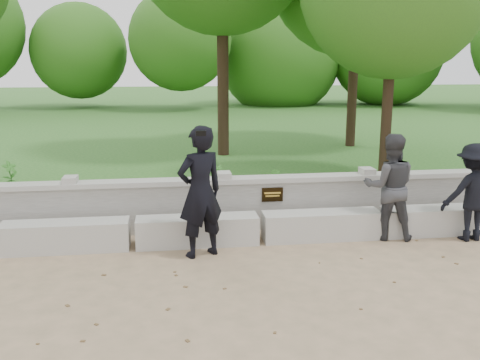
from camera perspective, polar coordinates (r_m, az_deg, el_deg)
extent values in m
plane|color=tan|center=(6.88, 4.96, -11.75)|extent=(80.00, 80.00, 0.00)
cube|color=#225A1D|center=(20.33, -3.73, 5.09)|extent=(40.00, 22.00, 0.25)
cube|color=beige|center=(8.56, -18.10, -5.72)|extent=(1.90, 0.45, 0.45)
cube|color=beige|center=(8.43, -4.55, -5.40)|extent=(1.90, 0.45, 0.45)
cube|color=beige|center=(8.76, 8.67, -4.80)|extent=(1.90, 0.45, 0.45)
cube|color=beige|center=(9.51, 20.34, -4.06)|extent=(1.90, 0.45, 0.45)
cube|color=#B7B4AD|center=(9.14, 1.44, -2.69)|extent=(12.50, 0.25, 0.82)
cube|color=beige|center=(9.03, 1.46, 0.06)|extent=(12.50, 0.35, 0.08)
cube|color=black|center=(9.01, 3.48, -1.56)|extent=(0.36, 0.02, 0.24)
imported|color=black|center=(7.75, -4.27, -1.29)|extent=(0.84, 0.71, 1.94)
cube|color=black|center=(7.20, -4.19, 4.97)|extent=(0.14, 0.08, 0.07)
imported|color=#37383C|center=(8.86, 15.67, -0.70)|extent=(0.96, 0.82, 1.71)
imported|color=black|center=(9.25, 23.58, -1.21)|extent=(1.05, 0.64, 1.57)
cylinder|color=#382619|center=(14.64, -1.84, 11.60)|extent=(0.31, 0.31, 4.58)
cylinder|color=#382619|center=(11.78, 15.44, 7.79)|extent=(0.22, 0.22, 3.33)
cylinder|color=#382619|center=(16.53, 11.97, 10.77)|extent=(0.28, 0.28, 4.17)
imported|color=#3B802B|center=(11.85, -23.30, 0.50)|extent=(0.36, 0.36, 0.58)
imported|color=#3B802B|center=(10.28, 3.66, -0.37)|extent=(0.28, 0.33, 0.53)
imported|color=#3B802B|center=(10.73, -2.55, 0.20)|extent=(0.38, 0.39, 0.52)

